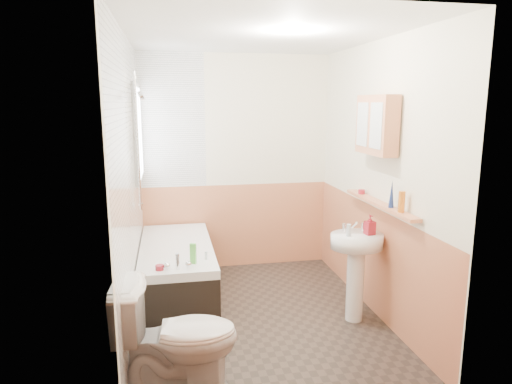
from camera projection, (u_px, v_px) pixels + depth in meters
floor at (259, 316)px, 4.23m from camera, size 2.80×2.80×0.00m
ceiling at (259, 35)px, 3.75m from camera, size 2.80×2.80×0.00m
wall_back at (236, 163)px, 5.35m from camera, size 2.20×0.02×2.50m
wall_front at (307, 226)px, 2.63m from camera, size 2.20×0.02×2.50m
wall_left at (128, 188)px, 3.78m from camera, size 0.02×2.80×2.50m
wall_right at (377, 180)px, 4.20m from camera, size 0.02×2.80×2.50m
wainscot_right at (371, 258)px, 4.34m from camera, size 0.01×2.80×1.00m
wainscot_front at (304, 343)px, 2.80m from camera, size 2.20×0.01×1.00m
wainscot_back at (236, 226)px, 5.47m from camera, size 2.20×0.01×1.00m
tile_cladding_left at (131, 188)px, 3.79m from camera, size 0.01×2.80×2.50m
tile_return_back at (171, 121)px, 5.10m from camera, size 0.75×0.01×1.50m
window at (139, 133)px, 4.63m from camera, size 0.03×0.79×0.99m
bathtub at (177, 271)px, 4.58m from camera, size 0.70×1.58×0.70m
shower_riser at (138, 131)px, 4.23m from camera, size 0.11×0.09×1.29m
toilet at (177, 338)px, 3.05m from camera, size 0.85×0.51×0.80m
sink at (356, 259)px, 4.07m from camera, size 0.47×0.38×0.92m
pine_shelf at (379, 204)px, 4.02m from camera, size 0.10×1.24×0.03m
medicine_cabinet at (376, 125)px, 3.96m from camera, size 0.14×0.57×0.51m
foam_can at (402, 202)px, 3.63m from camera, size 0.07×0.07×0.17m
green_bottle at (392, 194)px, 3.79m from camera, size 0.05×0.05×0.23m
black_jar at (362, 192)px, 4.38m from camera, size 0.07×0.07×0.04m
soap_bottle at (370, 230)px, 4.00m from camera, size 0.11×0.19×0.08m
clear_bottle at (349, 230)px, 3.95m from camera, size 0.04×0.04×0.11m
blue_gel at (193, 254)px, 3.98m from camera, size 0.06×0.05×0.18m
cream_jar at (160, 268)px, 3.84m from camera, size 0.09×0.09×0.04m
orange_bottle at (206, 255)px, 4.10m from camera, size 0.03×0.03×0.08m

